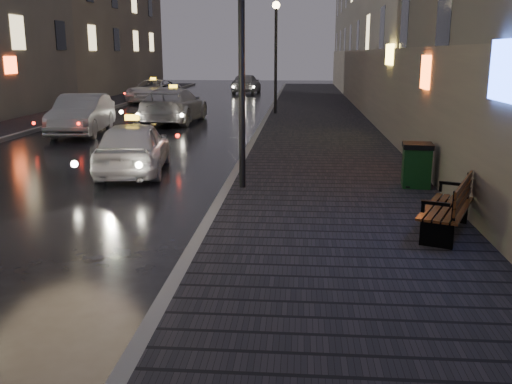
% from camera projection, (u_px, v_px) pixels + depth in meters
% --- Properties ---
extents(ground, '(120.00, 120.00, 0.00)m').
position_uv_depth(ground, '(45.00, 306.00, 7.05)').
color(ground, black).
rests_on(ground, ground).
extents(sidewalk, '(4.60, 58.00, 0.15)m').
position_uv_depth(sidewalk, '(317.00, 117.00, 27.07)').
color(sidewalk, black).
rests_on(sidewalk, ground).
extents(curb, '(0.20, 58.00, 0.15)m').
position_uv_depth(curb, '(267.00, 117.00, 27.25)').
color(curb, slate).
rests_on(curb, ground).
extents(sidewalk_far, '(2.40, 58.00, 0.15)m').
position_uv_depth(sidewalk_far, '(60.00, 115.00, 28.03)').
color(sidewalk_far, black).
rests_on(sidewalk_far, ground).
extents(curb_far, '(0.20, 58.00, 0.15)m').
position_uv_depth(curb_far, '(86.00, 115.00, 27.93)').
color(curb_far, slate).
rests_on(curb_far, ground).
extents(building_far_c, '(6.00, 22.00, 11.00)m').
position_uv_depth(building_far_c, '(90.00, 21.00, 44.54)').
color(building_far_c, '#6B6051').
rests_on(building_far_c, ground).
extents(lamp_near, '(0.36, 0.36, 5.28)m').
position_uv_depth(lamp_near, '(242.00, 31.00, 11.89)').
color(lamp_near, black).
rests_on(lamp_near, sidewalk).
extents(lamp_far, '(0.36, 0.36, 5.28)m').
position_uv_depth(lamp_far, '(276.00, 44.00, 27.38)').
color(lamp_far, black).
rests_on(lamp_far, sidewalk).
extents(bench, '(1.28, 1.92, 0.93)m').
position_uv_depth(bench, '(451.00, 207.00, 9.27)').
color(bench, black).
rests_on(bench, sidewalk).
extents(trash_bin, '(0.70, 0.70, 0.98)m').
position_uv_depth(trash_bin, '(417.00, 165.00, 12.60)').
color(trash_bin, black).
rests_on(trash_bin, sidewalk).
extents(taxi_near, '(2.16, 4.22, 1.38)m').
position_uv_depth(taxi_near, '(133.00, 147.00, 14.74)').
color(taxi_near, silver).
rests_on(taxi_near, ground).
extents(car_left_mid, '(2.12, 4.75, 1.52)m').
position_uv_depth(car_left_mid, '(82.00, 114.00, 21.82)').
color(car_left_mid, gray).
rests_on(car_left_mid, ground).
extents(taxi_mid, '(2.42, 5.41, 1.54)m').
position_uv_depth(taxi_mid, '(174.00, 105.00, 25.50)').
color(taxi_mid, '#BBBAC1').
rests_on(taxi_mid, ground).
extents(taxi_far, '(2.92, 5.29, 1.40)m').
position_uv_depth(taxi_far, '(154.00, 91.00, 36.38)').
color(taxi_far, white).
rests_on(taxi_far, ground).
extents(car_far, '(2.16, 4.59, 1.52)m').
position_uv_depth(car_far, '(246.00, 83.00, 44.05)').
color(car_far, gray).
rests_on(car_far, ground).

